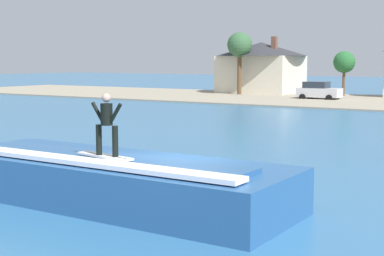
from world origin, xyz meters
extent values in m
plane|color=#306694|center=(0.00, 0.00, 0.00)|extent=(260.00, 260.00, 0.00)
cube|color=#27558B|center=(-1.57, -1.07, 0.62)|extent=(10.50, 3.60, 1.24)
cube|color=#27558B|center=(-1.57, -1.52, 1.31)|extent=(8.92, 1.62, 0.14)
cube|color=white|center=(-1.57, -2.25, 1.33)|extent=(9.45, 0.65, 0.12)
cube|color=white|center=(-1.30, -1.69, 1.42)|extent=(1.97, 0.69, 0.06)
cube|color=black|center=(-1.30, -1.69, 1.45)|extent=(1.76, 0.34, 0.01)
cylinder|color=black|center=(-1.44, -1.75, 1.86)|extent=(0.16, 0.16, 0.82)
cylinder|color=black|center=(-0.87, -1.75, 1.86)|extent=(0.16, 0.16, 0.82)
cylinder|color=black|center=(-1.15, -1.75, 2.56)|extent=(0.32, 0.32, 0.58)
sphere|color=tan|center=(-1.15, -1.75, 3.00)|extent=(0.24, 0.24, 0.24)
cylinder|color=black|center=(-1.47, -1.75, 2.62)|extent=(0.40, 0.10, 0.51)
cylinder|color=black|center=(-0.84, -1.75, 2.62)|extent=(0.40, 0.10, 0.51)
cube|color=silver|center=(-11.81, 42.83, 0.77)|extent=(4.24, 1.95, 0.90)
cube|color=#262D38|center=(-12.13, 42.83, 1.54)|extent=(2.33, 1.76, 0.64)
cylinder|color=black|center=(-10.43, 43.86, 0.32)|extent=(0.64, 0.22, 0.64)
cylinder|color=black|center=(-10.43, 41.80, 0.32)|extent=(0.64, 0.22, 0.64)
cylinder|color=black|center=(-13.19, 43.86, 0.32)|extent=(0.64, 0.22, 0.64)
cylinder|color=black|center=(-13.19, 41.80, 0.32)|extent=(0.64, 0.22, 0.64)
cube|color=beige|center=(-21.82, 50.06, 2.25)|extent=(8.75, 7.25, 4.51)
cone|color=#2D2D33|center=(-21.82, 50.06, 5.31)|extent=(10.85, 10.85, 1.61)
cube|color=brown|center=(-19.63, 48.98, 5.81)|extent=(0.60, 0.60, 1.80)
cylinder|color=brown|center=(-22.19, 45.31, 2.44)|extent=(0.48, 0.48, 4.89)
sphere|color=#335B37|center=(-22.19, 45.31, 5.73)|extent=(2.80, 2.80, 2.80)
cylinder|color=brown|center=(-11.34, 48.92, 1.54)|extent=(0.30, 0.30, 3.09)
sphere|color=#245F2E|center=(-11.34, 48.92, 3.79)|extent=(2.35, 2.35, 2.35)
camera|label=1|loc=(9.02, -13.48, 3.98)|focal=54.81mm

